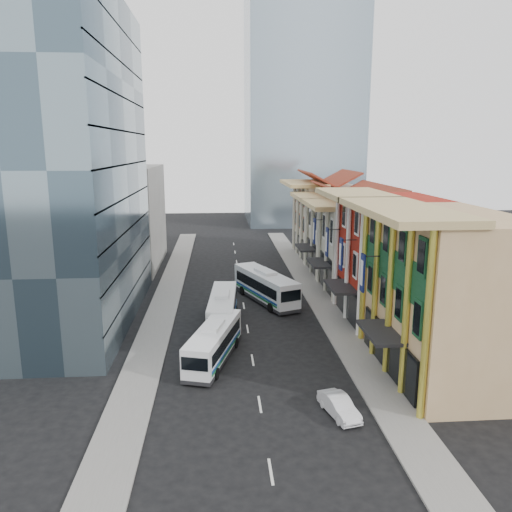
{
  "coord_description": "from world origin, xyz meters",
  "views": [
    {
      "loc": [
        -2.48,
        -28.88,
        16.53
      ],
      "look_at": [
        1.15,
        19.73,
        5.91
      ],
      "focal_mm": 35.0,
      "sensor_mm": 36.0,
      "label": 1
    }
  ],
  "objects": [
    {
      "name": "sidewalk_left",
      "position": [
        -8.5,
        22.0,
        0.07
      ],
      "size": [
        3.0,
        90.0,
        0.15
      ],
      "primitive_type": "cube",
      "color": "slate",
      "rests_on": "ground"
    },
    {
      "name": "office_tower",
      "position": [
        -17.0,
        19.0,
        15.0
      ],
      "size": [
        12.0,
        26.0,
        30.0
      ],
      "primitive_type": "cube",
      "color": "#3B4F5D",
      "rests_on": "ground"
    },
    {
      "name": "bus_right",
      "position": [
        2.46,
        23.39,
        1.78
      ],
      "size": [
        6.56,
        11.27,
        3.56
      ],
      "primitive_type": null,
      "rotation": [
        0.0,
        0.0,
        0.38
      ],
      "color": "silver",
      "rests_on": "ground"
    },
    {
      "name": "sedan_right",
      "position": [
        4.86,
        -0.72,
        0.62
      ],
      "size": [
        2.23,
        3.98,
        1.24
      ],
      "primitive_type": "imported",
      "rotation": [
        0.0,
        0.0,
        0.26
      ],
      "color": "silver",
      "rests_on": "ground"
    },
    {
      "name": "shophouse_cream_far",
      "position": [
        14.0,
        46.0,
        5.5
      ],
      "size": [
        8.0,
        12.0,
        11.0
      ],
      "primitive_type": "cube",
      "color": "beige",
      "rests_on": "ground"
    },
    {
      "name": "bus_left_far",
      "position": [
        -2.28,
        16.28,
        1.63
      ],
      "size": [
        3.06,
        10.28,
        3.25
      ],
      "primitive_type": null,
      "rotation": [
        0.0,
        0.0,
        -0.07
      ],
      "color": "silver",
      "rests_on": "ground"
    },
    {
      "name": "office_block_far",
      "position": [
        -16.0,
        42.0,
        7.0
      ],
      "size": [
        10.0,
        18.0,
        14.0
      ],
      "primitive_type": "cube",
      "color": "gray",
      "rests_on": "ground"
    },
    {
      "name": "shophouse_tan",
      "position": [
        14.0,
        5.0,
        6.0
      ],
      "size": [
        8.0,
        14.0,
        12.0
      ],
      "primitive_type": "cube",
      "color": "tan",
      "rests_on": "ground"
    },
    {
      "name": "shophouse_red",
      "position": [
        14.0,
        17.0,
        6.0
      ],
      "size": [
        8.0,
        10.0,
        12.0
      ],
      "primitive_type": "cube",
      "color": "maroon",
      "rests_on": "ground"
    },
    {
      "name": "shophouse_cream_near",
      "position": [
        14.0,
        26.5,
        5.0
      ],
      "size": [
        8.0,
        9.0,
        10.0
      ],
      "primitive_type": "cube",
      "color": "beige",
      "rests_on": "ground"
    },
    {
      "name": "ground",
      "position": [
        0.0,
        0.0,
        0.0
      ],
      "size": [
        200.0,
        200.0,
        0.0
      ],
      "primitive_type": "plane",
      "color": "black",
      "rests_on": "ground"
    },
    {
      "name": "bus_left_near",
      "position": [
        -3.05,
        8.15,
        1.54
      ],
      "size": [
        4.77,
        9.84,
        3.08
      ],
      "primitive_type": null,
      "rotation": [
        0.0,
        0.0,
        -0.27
      ],
      "color": "white",
      "rests_on": "ground"
    },
    {
      "name": "sidewalk_right",
      "position": [
        8.5,
        22.0,
        0.07
      ],
      "size": [
        3.0,
        90.0,
        0.15
      ],
      "primitive_type": "cube",
      "color": "slate",
      "rests_on": "ground"
    },
    {
      "name": "shophouse_cream_mid",
      "position": [
        14.0,
        35.5,
        5.0
      ],
      "size": [
        8.0,
        9.0,
        10.0
      ],
      "primitive_type": "cube",
      "color": "beige",
      "rests_on": "ground"
    }
  ]
}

